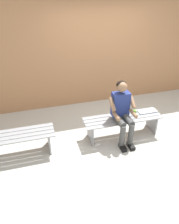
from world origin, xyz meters
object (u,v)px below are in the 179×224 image
Objects in this scene: book_open at (148,111)px; person_seated at (123,110)px; bench_near at (123,122)px; bench_far at (14,140)px; apple at (135,112)px.

person_seated is at bearing 13.97° from book_open.
person_seated is at bearing 53.90° from bench_near.
bench_far is 2.79m from book_open.
book_open is at bearing 175.88° from apple.
bench_far is (2.18, 0.00, -0.00)m from bench_near.
person_seated is at bearing 177.29° from bench_far.
bench_near is 0.37m from person_seated.
book_open is at bearing -174.10° from bench_near.
apple reaches higher than bench_far.
bench_far is at bearing 1.94° from apple.
apple is 0.31m from book_open.
apple is (-0.37, -0.18, -0.20)m from person_seated.
person_seated is 3.02× the size of book_open.
book_open reaches higher than bench_near.
bench_near is at bearing 15.71° from apple.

